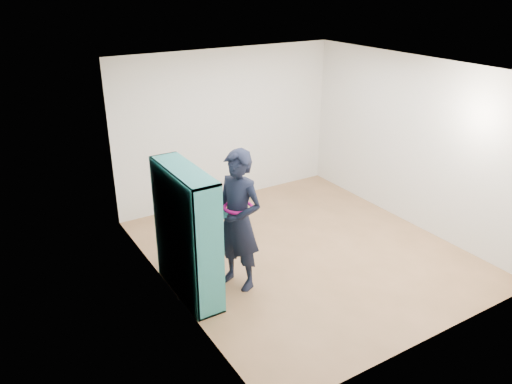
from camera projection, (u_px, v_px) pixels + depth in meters
floor at (303, 251)px, 7.20m from camera, size 4.50×4.50×0.00m
ceiling at (311, 68)px, 6.16m from camera, size 4.50×4.50×0.00m
wall_left at (167, 198)px, 5.73m from camera, size 0.02×4.50×2.60m
wall_right at (412, 143)px, 7.64m from camera, size 0.02×4.50×2.60m
wall_back at (227, 127)px, 8.44m from camera, size 4.00×0.02×2.60m
wall_front at (444, 235)px, 4.92m from camera, size 4.00×0.02×2.60m
bookshelf at (185, 236)px, 5.94m from camera, size 0.36×1.23×1.64m
person at (238, 221)px, 6.08m from camera, size 0.65×0.77×1.81m
smartphone at (225, 215)px, 5.95m from camera, size 0.06×0.09×0.14m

